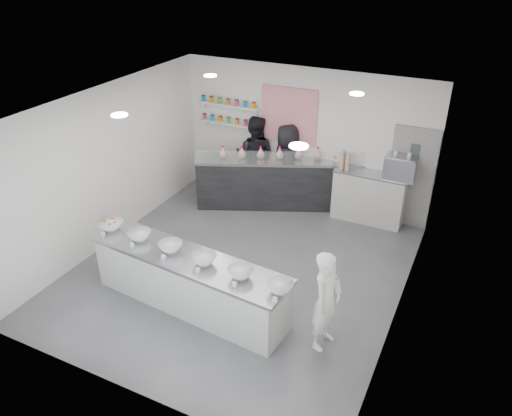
{
  "coord_description": "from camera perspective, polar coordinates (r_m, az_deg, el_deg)",
  "views": [
    {
      "loc": [
        3.45,
        -6.43,
        5.26
      ],
      "look_at": [
        0.13,
        0.4,
        1.12
      ],
      "focal_mm": 35.0,
      "sensor_mm": 36.0,
      "label": 1
    }
  ],
  "objects": [
    {
      "name": "ceiling",
      "position": [
        7.64,
        -2.24,
        11.38
      ],
      "size": [
        6.0,
        6.0,
        0.0
      ],
      "primitive_type": "plane",
      "rotation": [
        3.14,
        0.0,
        0.0
      ],
      "color": "white",
      "rests_on": "floor"
    },
    {
      "name": "sneeze_guard",
      "position": [
        10.3,
        2.72,
        5.71
      ],
      "size": [
        3.24,
        1.43,
        0.3
      ],
      "primitive_type": "cube",
      "rotation": [
        0.0,
        0.0,
        0.41
      ],
      "color": "white",
      "rests_on": "back_bar"
    },
    {
      "name": "staff_left",
      "position": [
        11.19,
        -0.12,
        5.89
      ],
      "size": [
        1.01,
        0.83,
        1.88
      ],
      "primitive_type": "imported",
      "rotation": [
        0.0,
        0.0,
        3.28
      ],
      "color": "black",
      "rests_on": "floor"
    },
    {
      "name": "espresso_ledge",
      "position": [
        10.52,
        12.71,
        1.22
      ],
      "size": [
        1.46,
        0.46,
        1.08
      ],
      "primitive_type": "cube",
      "color": "beige",
      "rests_on": "floor"
    },
    {
      "name": "label_cards",
      "position": [
        7.38,
        -9.72,
        -7.47
      ],
      "size": [
        3.31,
        0.04,
        0.07
      ],
      "primitive_type": null,
      "color": "white",
      "rests_on": "prep_counter"
    },
    {
      "name": "back_wall",
      "position": [
        10.73,
        5.5,
        7.95
      ],
      "size": [
        5.5,
        0.0,
        5.5
      ],
      "primitive_type": "plane",
      "rotation": [
        1.57,
        0.0,
        0.0
      ],
      "color": "white",
      "rests_on": "floor"
    },
    {
      "name": "cup_stacks",
      "position": [
        10.34,
        10.19,
        5.38
      ],
      "size": [
        0.24,
        0.24,
        0.35
      ],
      "primitive_type": null,
      "color": "gray",
      "rests_on": "espresso_ledge"
    },
    {
      "name": "back_bar",
      "position": [
        10.87,
        2.63,
        2.93
      ],
      "size": [
        3.54,
        2.04,
        1.11
      ],
      "primitive_type": "cube",
      "rotation": [
        0.0,
        0.0,
        0.41
      ],
      "color": "black",
      "rests_on": "floor"
    },
    {
      "name": "preserve_jars",
      "position": [
        11.19,
        -3.18,
        10.98
      ],
      "size": [
        1.45,
        0.1,
        0.56
      ],
      "primitive_type": null,
      "color": "#D9305D",
      "rests_on": "jar_shelf_lower"
    },
    {
      "name": "jar_shelf_upper",
      "position": [
        11.17,
        -3.15,
        11.69
      ],
      "size": [
        1.45,
        0.22,
        0.04
      ],
      "primitive_type": "cube",
      "color": "silver",
      "rests_on": "back_wall"
    },
    {
      "name": "left_wall",
      "position": [
        9.69,
        -16.64,
        4.54
      ],
      "size": [
        0.0,
        6.0,
        6.0
      ],
      "primitive_type": "plane",
      "rotation": [
        1.57,
        0.0,
        1.57
      ],
      "color": "white",
      "rests_on": "floor"
    },
    {
      "name": "woman_prep",
      "position": [
        7.16,
        8.04,
        -10.48
      ],
      "size": [
        0.47,
        0.62,
        1.56
      ],
      "primitive_type": "imported",
      "rotation": [
        0.0,
        0.0,
        1.4
      ],
      "color": "white",
      "rests_on": "floor"
    },
    {
      "name": "floor",
      "position": [
        9.0,
        -1.88,
        -7.18
      ],
      "size": [
        6.0,
        6.0,
        0.0
      ],
      "primitive_type": "plane",
      "color": "#515156",
      "rests_on": "ground"
    },
    {
      "name": "staff_right",
      "position": [
        10.91,
        3.58,
        5.0
      ],
      "size": [
        1.03,
        0.87,
        1.8
      ],
      "primitive_type": "imported",
      "rotation": [
        0.0,
        0.0,
        2.75
      ],
      "color": "black",
      "rests_on": "floor"
    },
    {
      "name": "pattern_panel",
      "position": [
        10.67,
        3.78,
        10.48
      ],
      "size": [
        1.25,
        0.03,
        1.2
      ],
      "primitive_type": "cube",
      "color": "#DE2444",
      "rests_on": "back_wall"
    },
    {
      "name": "downlight_2",
      "position": [
        9.66,
        -5.24,
        14.84
      ],
      "size": [
        0.24,
        0.24,
        0.02
      ],
      "primitive_type": "cylinder",
      "color": "white",
      "rests_on": "ceiling"
    },
    {
      "name": "downlight_0",
      "position": [
        7.63,
        -15.35,
        10.21
      ],
      "size": [
        0.24,
        0.24,
        0.02
      ],
      "primitive_type": "cylinder",
      "color": "white",
      "rests_on": "ceiling"
    },
    {
      "name": "downlight_3",
      "position": [
        8.6,
        11.45,
        12.68
      ],
      "size": [
        0.24,
        0.24,
        0.02
      ],
      "primitive_type": "cylinder",
      "color": "white",
      "rests_on": "ceiling"
    },
    {
      "name": "jar_shelf_lower",
      "position": [
        11.29,
        -3.09,
        9.66
      ],
      "size": [
        1.45,
        0.22,
        0.04
      ],
      "primitive_type": "cube",
      "color": "silver",
      "rests_on": "back_wall"
    },
    {
      "name": "right_wall",
      "position": [
        7.49,
        16.96,
        -2.94
      ],
      "size": [
        0.0,
        6.0,
        6.0
      ],
      "primitive_type": "plane",
      "rotation": [
        1.57,
        0.0,
        -1.57
      ],
      "color": "white",
      "rests_on": "floor"
    },
    {
      "name": "cookie_bags",
      "position": [
        10.59,
        2.71,
        6.32
      ],
      "size": [
        2.41,
        1.18,
        0.28
      ],
      "primitive_type": null,
      "rotation": [
        0.0,
        0.0,
        0.41
      ],
      "color": "#E98CD1",
      "rests_on": "back_bar"
    },
    {
      "name": "espresso_machine",
      "position": [
        10.12,
        16.18,
        4.45
      ],
      "size": [
        0.6,
        0.41,
        0.46
      ],
      "primitive_type": "cube",
      "color": "#93969E",
      "rests_on": "espresso_ledge"
    },
    {
      "name": "back_door",
      "position": [
        10.37,
        17.27,
        3.29
      ],
      "size": [
        0.88,
        0.04,
        2.1
      ],
      "primitive_type": "cube",
      "color": "gray",
      "rests_on": "floor"
    },
    {
      "name": "downlight_1",
      "position": [
        6.24,
        4.91,
        7.07
      ],
      "size": [
        0.24,
        0.24,
        0.02
      ],
      "primitive_type": "cylinder",
      "color": "white",
      "rests_on": "ceiling"
    },
    {
      "name": "prep_counter",
      "position": [
        8.03,
        -7.64,
        -8.37
      ],
      "size": [
        3.47,
        1.1,
        0.93
      ],
      "primitive_type": "cube",
      "rotation": [
        0.0,
        0.0,
        -0.1
      ],
      "color": "beige",
      "rests_on": "floor"
    },
    {
      "name": "prep_bowls",
      "position": [
        7.72,
        -7.9,
        -5.15
      ],
      "size": [
        3.66,
        0.83,
        0.15
      ],
      "primitive_type": null,
      "rotation": [
        0.0,
        0.0,
        -0.1
      ],
      "color": "white",
      "rests_on": "prep_counter"
    }
  ]
}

